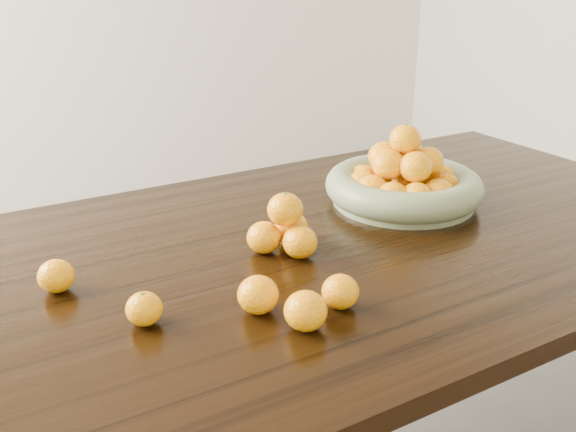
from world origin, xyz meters
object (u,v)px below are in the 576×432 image
fruit_bowl (404,183)px  orange_pyramid (285,229)px  dining_table (298,284)px  loose_orange_0 (144,309)px

fruit_bowl → orange_pyramid: 0.39m
fruit_bowl → orange_pyramid: bearing=-166.7°
dining_table → fruit_bowl: (0.34, 0.08, 0.14)m
dining_table → fruit_bowl: bearing=13.7°
dining_table → orange_pyramid: (-0.04, -0.01, 0.14)m
dining_table → loose_orange_0: 0.41m
dining_table → loose_orange_0: size_ratio=33.41×
fruit_bowl → dining_table: bearing=-166.3°
fruit_bowl → loose_orange_0: bearing=-163.0°
fruit_bowl → loose_orange_0: (-0.71, -0.22, -0.02)m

